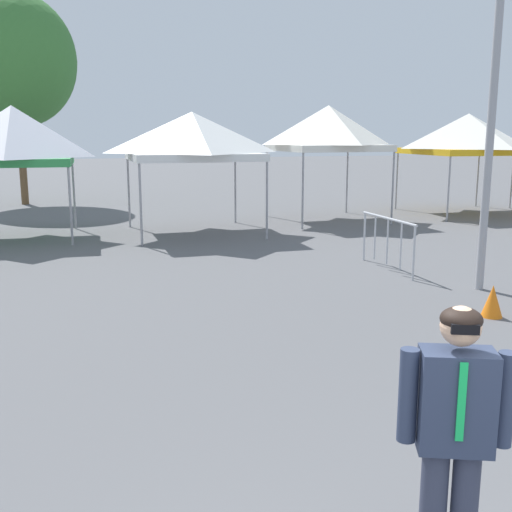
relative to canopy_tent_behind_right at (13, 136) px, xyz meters
The scene contains 8 objects.
canopy_tent_behind_right is the anchor object (origin of this frame).
canopy_tent_left_of_center 4.60m from the canopy_tent_behind_right, ahead, with size 3.46×3.46×3.30m.
canopy_tent_center 9.19m from the canopy_tent_behind_right, ahead, with size 3.31×3.31×3.59m.
canopy_tent_right_of_center 14.44m from the canopy_tent_behind_right, ahead, with size 3.59×3.59×3.40m.
person_foreground 14.82m from the canopy_tent_behind_right, 75.55° to the right, with size 0.61×0.38×1.78m.
tree_behind_tents_center 8.95m from the canopy_tent_behind_right, 93.86° to the left, with size 4.52×4.52×7.93m.
crowd_barrier_by_lift 9.87m from the canopy_tent_behind_right, 38.83° to the right, with size 0.11×2.10×1.08m.
traffic_cone_lot_center 12.35m from the canopy_tent_behind_right, 51.55° to the right, with size 0.32×0.32×0.49m, color orange.
Camera 1 is at (-1.85, -1.90, 2.72)m, focal length 43.04 mm.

